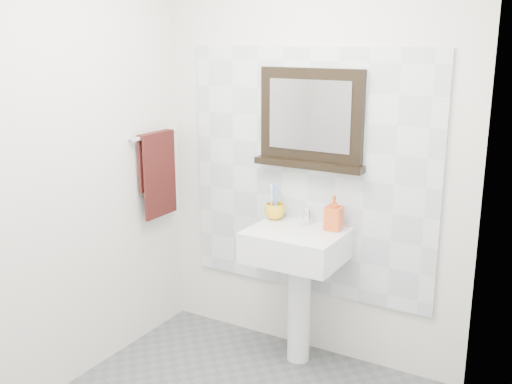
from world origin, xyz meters
TOP-DOWN VIEW (x-y plane):
  - back_wall at (0.00, 1.10)m, footprint 2.00×0.01m
  - left_wall at (-1.00, 0.00)m, footprint 0.01×2.20m
  - right_wall at (1.00, 0.00)m, footprint 0.01×2.20m
  - splashback at (0.00, 1.09)m, footprint 1.60×0.02m
  - pedestal_sink at (0.03, 0.87)m, footprint 0.55×0.44m
  - toothbrush_cup at (-0.18, 1.00)m, footprint 0.16×0.16m
  - toothbrushes at (-0.19, 1.00)m, footprint 0.05×0.04m
  - soap_dispenser at (0.22, 0.98)m, footprint 0.10×0.10m
  - framed_mirror at (0.02, 1.06)m, footprint 0.69×0.11m
  - towel_bar at (-0.95, 0.81)m, footprint 0.07×0.40m
  - hand_towel at (-0.94, 0.81)m, footprint 0.06×0.30m

SIDE VIEW (x-z plane):
  - pedestal_sink at x=0.03m, z-range 0.20..1.16m
  - toothbrush_cup at x=-0.18m, z-range 0.86..0.96m
  - soap_dispenser at x=0.22m, z-range 0.86..1.07m
  - toothbrushes at x=-0.19m, z-range 0.88..1.09m
  - hand_towel at x=-0.94m, z-range 0.86..1.41m
  - splashback at x=0.00m, z-range 0.40..1.90m
  - back_wall at x=0.00m, z-range 0.00..2.50m
  - left_wall at x=-1.00m, z-range 0.00..2.50m
  - right_wall at x=1.00m, z-range 0.00..2.50m
  - towel_bar at x=-0.95m, z-range 1.33..1.36m
  - framed_mirror at x=0.02m, z-range 1.19..1.77m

